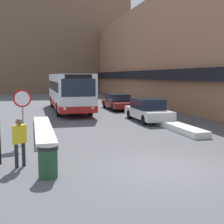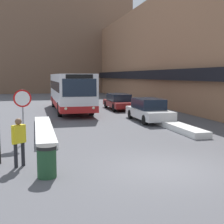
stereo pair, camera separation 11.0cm
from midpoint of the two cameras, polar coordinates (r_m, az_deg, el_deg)
ground_plane at (r=10.31m, az=10.20°, el=-10.17°), size 160.00×160.00×0.00m
building_row_right at (r=35.94m, az=9.23°, el=10.37°), size 5.50×60.00×10.74m
building_backdrop_far at (r=57.72m, az=-10.09°, el=11.62°), size 26.00×8.00×16.13m
snow_bank_left at (r=17.01m, az=-12.16°, el=-3.10°), size 0.90×8.47×0.26m
snow_bank_right at (r=18.78m, az=10.35°, el=-2.05°), size 0.90×8.11×0.32m
city_bus at (r=26.57m, az=-7.57°, el=3.85°), size 2.64×11.62×3.10m
parked_car_front at (r=20.55m, az=6.87°, el=0.38°), size 1.81×4.71×1.48m
parked_car_middle at (r=27.60m, az=1.37°, el=1.95°), size 1.87×4.89×1.37m
stop_sign at (r=13.99m, az=-15.82°, el=1.31°), size 0.76×0.08×2.38m
street_lamp at (r=11.01m, az=-19.22°, el=13.05°), size 1.46×0.36×6.96m
pedestrian at (r=10.57m, az=-16.38°, el=-4.54°), size 0.46×0.42×1.60m
trash_bin at (r=9.39m, az=-11.51°, el=-8.85°), size 0.59×0.59×0.95m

